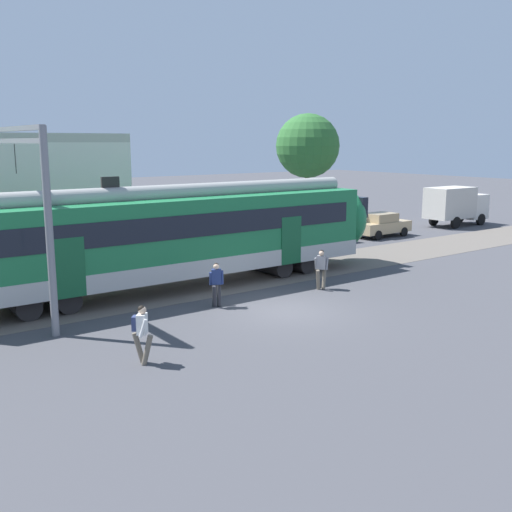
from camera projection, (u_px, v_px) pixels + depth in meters
name	position (u px, v px, depth m)	size (l,w,h in m)	color
ground_plane	(285.00, 311.00, 21.69)	(160.00, 160.00, 0.00)	#424247
pedestrian_white	(141.00, 329.00, 16.32)	(0.52, 0.67, 1.67)	#6B6051
pedestrian_navy	(216.00, 281.00, 22.03)	(0.66, 0.53, 1.67)	#28282D
pedestrian_grey	(322.00, 266.00, 24.66)	(0.71, 0.51, 1.67)	#6B6051
parked_car_blue	(320.00, 231.00, 35.74)	(4.00, 1.76, 1.54)	#284799
parked_car_tan	(382.00, 225.00, 38.46)	(4.02, 1.80, 1.54)	tan
box_truck	(456.00, 204.00, 43.40)	(5.27, 2.16, 2.82)	beige
catenary_gantry	(18.00, 192.00, 20.62)	(0.24, 6.64, 6.53)	gray
street_tree_right	(308.00, 146.00, 39.84)	(4.25, 4.25, 7.89)	brown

